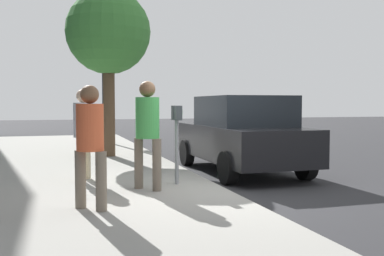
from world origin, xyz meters
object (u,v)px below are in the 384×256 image
street_tree (108,33)px  pedestrian_at_meter (147,125)px  parking_meter (177,128)px  parked_sedan_near (241,134)px  pedestrian_bystander (90,137)px  traffic_signal (106,78)px  parking_officer (84,127)px

street_tree → pedestrian_at_meter: bearing=-179.4°
parking_meter → parked_sedan_near: size_ratio=0.32×
pedestrian_at_meter → parked_sedan_near: size_ratio=0.41×
pedestrian_bystander → traffic_signal: bearing=38.6°
parking_officer → street_tree: 4.60m
parking_meter → street_tree: (4.70, 0.66, 2.35)m
parked_sedan_near → parking_officer: bearing=104.7°
parked_sedan_near → traffic_signal: bearing=16.1°
parking_officer → parked_sedan_near: size_ratio=0.39×
parking_meter → pedestrian_bystander: 2.24m
pedestrian_at_meter → pedestrian_bystander: (-1.17, 1.02, -0.10)m
street_tree → traffic_signal: bearing=-5.4°
pedestrian_bystander → traffic_signal: traffic_signal is taller
pedestrian_at_meter → parked_sedan_near: 3.45m
pedestrian_at_meter → parked_sedan_near: (2.18, -2.64, -0.34)m
parked_sedan_near → street_tree: (2.89, 2.69, 2.62)m
parking_meter → traffic_signal: 9.64m
pedestrian_bystander → parked_sedan_near: bearing=-1.6°
parking_meter → pedestrian_at_meter: bearing=121.5°
parking_officer → parked_sedan_near: 3.74m
parking_officer → traffic_signal: traffic_signal is taller
pedestrian_bystander → parking_meter: bearing=-0.7°
pedestrian_bystander → street_tree: size_ratio=0.37×
parked_sedan_near → street_tree: bearing=43.0°
traffic_signal → parking_officer: bearing=171.0°
pedestrian_bystander → parking_officer: (2.40, -0.06, 0.02)m
parking_officer → street_tree: (3.84, -0.91, 2.36)m
pedestrian_bystander → street_tree: street_tree is taller
parking_meter → traffic_signal: (9.54, 0.20, 1.41)m
street_tree → parking_officer: bearing=166.6°
pedestrian_at_meter → parking_officer: size_ratio=1.06×
parking_meter → pedestrian_bystander: pedestrian_bystander is taller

